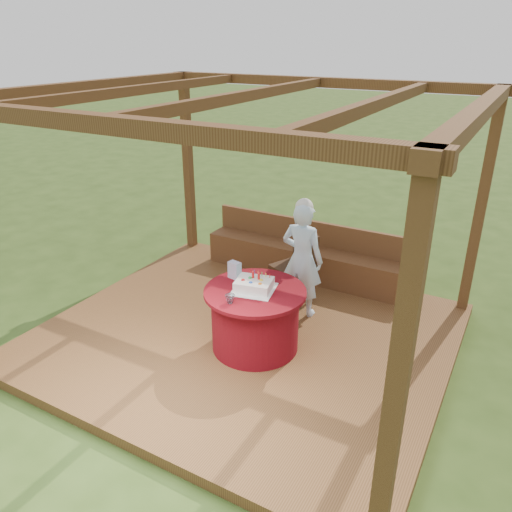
{
  "coord_description": "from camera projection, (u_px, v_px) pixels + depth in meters",
  "views": [
    {
      "loc": [
        2.56,
        -4.31,
        3.3
      ],
      "look_at": [
        0.0,
        0.25,
        1.0
      ],
      "focal_mm": 35.0,
      "sensor_mm": 36.0,
      "label": 1
    }
  ],
  "objects": [
    {
      "name": "drinking_glass",
      "position": [
        230.0,
        299.0,
        5.04
      ],
      "size": [
        0.11,
        0.11,
        0.09
      ],
      "primitive_type": "imported",
      "rotation": [
        0.0,
        0.0,
        0.1
      ],
      "color": "white",
      "rests_on": "table"
    },
    {
      "name": "ground",
      "position": [
        246.0,
        340.0,
        5.92
      ],
      "size": [
        60.0,
        60.0,
        0.0
      ],
      "primitive_type": "plane",
      "color": "#2E4617",
      "rests_on": "ground"
    },
    {
      "name": "bench",
      "position": [
        306.0,
        259.0,
        7.14
      ],
      "size": [
        3.0,
        0.42,
        0.8
      ],
      "color": "brown",
      "rests_on": "deck"
    },
    {
      "name": "pergola",
      "position": [
        244.0,
        135.0,
        4.95
      ],
      "size": [
        4.5,
        4.0,
        2.72
      ],
      "color": "brown",
      "rests_on": "deck"
    },
    {
      "name": "chair",
      "position": [
        298.0,
        262.0,
        6.44
      ],
      "size": [
        0.6,
        0.6,
        0.91
      ],
      "color": "#362011",
      "rests_on": "deck"
    },
    {
      "name": "gift_bag",
      "position": [
        235.0,
        270.0,
        5.55
      ],
      "size": [
        0.15,
        0.11,
        0.19
      ],
      "primitive_type": "cube",
      "rotation": [
        0.0,
        0.0,
        -0.19
      ],
      "color": "#E493CE",
      "rests_on": "table"
    },
    {
      "name": "elderly_woman",
      "position": [
        302.0,
        258.0,
        6.01
      ],
      "size": [
        0.53,
        0.35,
        1.49
      ],
      "color": "#ABDDFF",
      "rests_on": "deck"
    },
    {
      "name": "table",
      "position": [
        255.0,
        318.0,
        5.45
      ],
      "size": [
        1.1,
        1.1,
        0.71
      ],
      "color": "maroon",
      "rests_on": "deck"
    },
    {
      "name": "deck",
      "position": [
        246.0,
        336.0,
        5.9
      ],
      "size": [
        4.5,
        4.0,
        0.12
      ],
      "primitive_type": "cube",
      "color": "brown",
      "rests_on": "ground"
    },
    {
      "name": "birthday_cake",
      "position": [
        254.0,
        285.0,
        5.3
      ],
      "size": [
        0.51,
        0.51,
        0.19
      ],
      "color": "white",
      "rests_on": "table"
    }
  ]
}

